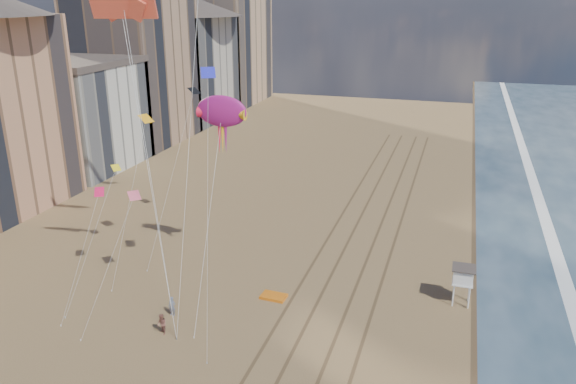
{
  "coord_description": "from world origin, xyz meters",
  "views": [
    {
      "loc": [
        11.93,
        -19.57,
        26.42
      ],
      "look_at": [
        -2.3,
        26.0,
        9.5
      ],
      "focal_mm": 35.0,
      "sensor_mm": 36.0,
      "label": 1
    }
  ],
  "objects_px": {
    "lifeguard_stand": "(463,276)",
    "kite_flyer_b": "(162,324)",
    "kite_flyer_a": "(172,306)",
    "grounded_kite": "(274,296)",
    "show_kite": "(222,112)"
  },
  "relations": [
    {
      "from": "lifeguard_stand",
      "to": "kite_flyer_b",
      "type": "bearing_deg",
      "value": -152.09
    },
    {
      "from": "kite_flyer_a",
      "to": "kite_flyer_b",
      "type": "distance_m",
      "value": 2.86
    },
    {
      "from": "grounded_kite",
      "to": "kite_flyer_a",
      "type": "xyz_separation_m",
      "value": [
        -7.45,
        -5.45,
        0.75
      ]
    },
    {
      "from": "grounded_kite",
      "to": "show_kite",
      "type": "bearing_deg",
      "value": 155.87
    },
    {
      "from": "lifeguard_stand",
      "to": "kite_flyer_a",
      "type": "relative_size",
      "value": 2.05
    },
    {
      "from": "lifeguard_stand",
      "to": "grounded_kite",
      "type": "relative_size",
      "value": 1.57
    },
    {
      "from": "grounded_kite",
      "to": "kite_flyer_a",
      "type": "relative_size",
      "value": 1.31
    },
    {
      "from": "show_kite",
      "to": "kite_flyer_b",
      "type": "bearing_deg",
      "value": -95.09
    },
    {
      "from": "show_kite",
      "to": "kite_flyer_a",
      "type": "xyz_separation_m",
      "value": [
        -1.59,
        -8.51,
        -15.48
      ]
    },
    {
      "from": "lifeguard_stand",
      "to": "show_kite",
      "type": "height_order",
      "value": "show_kite"
    },
    {
      "from": "kite_flyer_a",
      "to": "lifeguard_stand",
      "type": "bearing_deg",
      "value": 20.89
    },
    {
      "from": "lifeguard_stand",
      "to": "kite_flyer_b",
      "type": "xyz_separation_m",
      "value": [
        -23.26,
        -12.32,
        -1.88
      ]
    },
    {
      "from": "lifeguard_stand",
      "to": "show_kite",
      "type": "xyz_separation_m",
      "value": [
        -22.26,
        -1.02,
        13.57
      ]
    },
    {
      "from": "kite_flyer_a",
      "to": "kite_flyer_b",
      "type": "bearing_deg",
      "value": -79.18
    },
    {
      "from": "lifeguard_stand",
      "to": "show_kite",
      "type": "relative_size",
      "value": 0.18
    }
  ]
}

